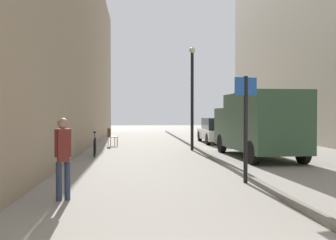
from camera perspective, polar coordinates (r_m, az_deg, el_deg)
ground_plane at (r=14.19m, az=0.19°, el=-5.85°), size 80.00×80.00×0.00m
building_facade_left at (r=14.94m, az=-20.12°, el=14.54°), size 2.88×40.00×10.41m
kerb_strip at (r=14.41m, az=6.48°, el=-5.51°), size 0.16×40.00×0.12m
pedestrian_main_foreground at (r=7.32m, az=-16.21°, el=-5.01°), size 0.30×0.24×1.60m
delivery_van at (r=14.34m, az=13.92°, el=-0.53°), size 2.12×5.53×2.46m
parked_car at (r=21.25m, az=7.83°, el=-1.67°), size 1.91×4.24×1.45m
street_sign_post at (r=9.01m, az=12.13°, el=0.07°), size 0.59×0.18×2.60m
lamp_post at (r=16.81m, az=3.82°, el=4.50°), size 0.28×0.28×4.76m
bicycle_leaning at (r=14.97m, az=-11.46°, el=-4.05°), size 0.21×1.77×0.98m
cafe_chair_near_window at (r=19.35m, az=-8.95°, el=-2.42°), size 0.58×0.58×0.94m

